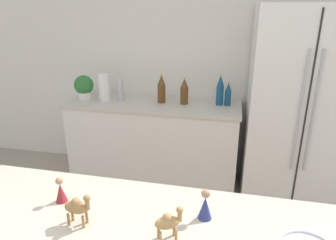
{
  "coord_description": "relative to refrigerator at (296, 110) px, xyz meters",
  "views": [
    {
      "loc": [
        0.25,
        -0.47,
        1.76
      ],
      "look_at": [
        -0.17,
        1.41,
        1.07
      ],
      "focal_mm": 32.0,
      "sensor_mm": 36.0,
      "label": 1
    }
  ],
  "objects": [
    {
      "name": "back_bottle_0",
      "position": [
        -1.06,
        0.08,
        0.1
      ],
      "size": [
        0.08,
        0.08,
        0.27
      ],
      "color": "brown",
      "rests_on": "back_counter"
    },
    {
      "name": "potted_plant",
      "position": [
        -2.12,
        0.03,
        0.1
      ],
      "size": [
        0.2,
        0.2,
        0.25
      ],
      "color": "silver",
      "rests_on": "back_counter"
    },
    {
      "name": "wall_back",
      "position": [
        -0.84,
        0.4,
        0.36
      ],
      "size": [
        8.0,
        0.06,
        2.55
      ],
      "color": "silver",
      "rests_on": "ground_plane"
    },
    {
      "name": "camel_figurine",
      "position": [
        -1.13,
        -1.95,
        0.16
      ],
      "size": [
        0.11,
        0.05,
        0.14
      ],
      "color": "olive",
      "rests_on": "bar_counter"
    },
    {
      "name": "back_counter",
      "position": [
        -1.38,
        0.07,
        -0.47
      ],
      "size": [
        1.78,
        0.63,
        0.88
      ],
      "color": "silver",
      "rests_on": "ground_plane"
    },
    {
      "name": "back_bottle_4",
      "position": [
        -1.73,
        0.08,
        0.11
      ],
      "size": [
        0.07,
        0.07,
        0.3
      ],
      "color": "#B2B7BC",
      "rests_on": "back_counter"
    },
    {
      "name": "back_bottle_3",
      "position": [
        -0.63,
        0.13,
        0.08
      ],
      "size": [
        0.06,
        0.06,
        0.24
      ],
      "color": "navy",
      "rests_on": "back_counter"
    },
    {
      "name": "camel_figurine_second",
      "position": [
        -0.77,
        -1.96,
        0.16
      ],
      "size": [
        0.1,
        0.08,
        0.13
      ],
      "color": "#A87F4C",
      "rests_on": "bar_counter"
    },
    {
      "name": "refrigerator",
      "position": [
        0.0,
        0.0,
        0.0
      ],
      "size": [
        0.87,
        0.73,
        1.83
      ],
      "color": "silver",
      "rests_on": "ground_plane"
    },
    {
      "name": "paper_towel_roll",
      "position": [
        -1.9,
        0.04,
        0.11
      ],
      "size": [
        0.12,
        0.12,
        0.27
      ],
      "color": "white",
      "rests_on": "back_counter"
    },
    {
      "name": "back_bottle_1",
      "position": [
        -0.71,
        0.12,
        0.12
      ],
      "size": [
        0.07,
        0.07,
        0.31
      ],
      "color": "navy",
      "rests_on": "back_counter"
    },
    {
      "name": "wise_man_figurine_purple",
      "position": [
        -0.66,
        -1.81,
        0.14
      ],
      "size": [
        0.06,
        0.06,
        0.13
      ],
      "color": "navy",
      "rests_on": "bar_counter"
    },
    {
      "name": "wise_man_figurine_crimson",
      "position": [
        -1.27,
        -1.83,
        0.13
      ],
      "size": [
        0.05,
        0.05,
        0.12
      ],
      "color": "maroon",
      "rests_on": "bar_counter"
    },
    {
      "name": "back_bottle_2",
      "position": [
        -1.29,
        0.08,
        0.11
      ],
      "size": [
        0.08,
        0.08,
        0.3
      ],
      "color": "brown",
      "rests_on": "back_counter"
    }
  ]
}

